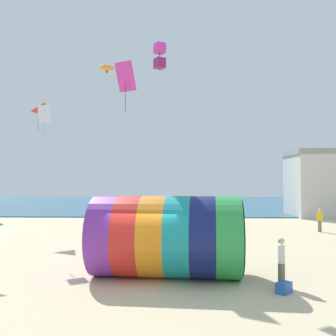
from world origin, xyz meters
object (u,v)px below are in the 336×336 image
Objects in this scene: kite_red_delta at (38,110)px; kite_orange_parafoil at (107,68)px; kite_magenta_diamond at (125,77)px; kite_white_diamond at (44,114)px; giant_inflatable_tube at (167,236)px; cooler_box at (284,288)px; kite_magenta_box at (160,56)px; bystander_near_water at (320,220)px; kite_handler at (281,262)px.

kite_red_delta is 7.59m from kite_orange_parafoil.
kite_orange_parafoil is (4.16, 4.52, 4.47)m from kite_red_delta.
kite_magenta_diamond reaches higher than kite_white_diamond.
kite_white_diamond reaches higher than giant_inflatable_tube.
kite_magenta_diamond is 1.19× the size of kite_red_delta.
kite_red_delta is at bearing 133.39° from cooler_box.
kite_magenta_diamond is 4.93× the size of cooler_box.
kite_red_delta is at bearing 136.04° from kite_magenta_box.
giant_inflatable_tube is at bearing -129.92° from bystander_near_water.
kite_handler is at bearing -33.60° from kite_white_diamond.
kite_magenta_diamond is at bearing -74.42° from kite_orange_parafoil.
kite_red_delta reaches higher than bystander_near_water.
kite_magenta_box reaches higher than kite_red_delta.
kite_handler is 0.66× the size of kite_magenta_diamond.
kite_magenta_box is 15.00m from kite_orange_parafoil.
kite_handler is 24.16m from kite_orange_parafoil.
kite_red_delta reaches higher than kite_white_diamond.
kite_magenta_box is (-4.49, 4.74, 8.82)m from kite_handler.
cooler_box is (10.93, -8.10, -7.17)m from kite_white_diamond.
giant_inflatable_tube is 21.53m from kite_orange_parafoil.
bystander_near_water is at bearing 64.95° from kite_handler.
kite_orange_parafoil is (-5.26, 13.60, 3.53)m from kite_magenta_box.
bystander_near_water is (12.69, 7.28, -8.26)m from kite_magenta_diamond.
kite_red_delta is 4.14× the size of cooler_box.
kite_red_delta is at bearing 134.82° from kite_magenta_diamond.
bystander_near_water is at bearing -0.86° from kite_red_delta.
kite_red_delta is 1.66× the size of kite_magenta_box.
bystander_near_water is (6.32, 13.51, -0.05)m from kite_handler.
kite_red_delta is 21.72m from bystander_near_water.
cooler_box is at bearing -114.33° from bystander_near_water.
giant_inflatable_tube is at bearing -71.53° from kite_orange_parafoil.
kite_white_diamond is at bearing 138.78° from giant_inflatable_tube.
giant_inflatable_tube is 4.54m from cooler_box.
kite_handler is 0.99× the size of kite_white_diamond.
kite_orange_parafoil reaches higher than kite_handler.
kite_orange_parafoil reaches higher than kite_white_diamond.
kite_magenta_diamond is at bearing 114.98° from giant_inflatable_tube.
kite_white_diamond is (-1.32, -10.98, -5.87)m from kite_orange_parafoil.
kite_white_diamond reaches higher than bystander_near_water.
kite_white_diamond reaches higher than cooler_box.
kite_orange_parafoil is at bearing 163.29° from bystander_near_water.
kite_magenta_box is 7.45m from kite_white_diamond.
kite_magenta_diamond is (-2.36, 5.06, 7.53)m from giant_inflatable_tube.
bystander_near_water is (10.33, 12.34, -0.73)m from giant_inflatable_tube.
kite_magenta_diamond reaches higher than cooler_box.
kite_orange_parafoil is at bearing 111.13° from kite_magenta_box.
kite_magenta_box is 2.50× the size of cooler_box.
kite_magenta_box is 16.51m from bystander_near_water.
kite_magenta_diamond is 1.98× the size of kite_magenta_box.
kite_orange_parafoil is 0.84× the size of kite_white_diamond.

